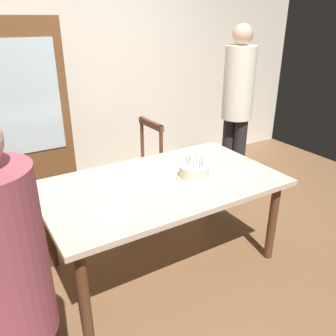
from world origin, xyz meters
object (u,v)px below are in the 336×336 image
Objects in this scene: china_cabinet at (8,121)px; person_guest at (237,103)px; dining_table at (162,191)px; plate_far_side at (138,172)px; person_celebrant at (9,301)px; plate_near_celebrant at (114,212)px; birthday_cake at (194,172)px; chair_spindle_back at (138,171)px; plate_near_guest at (237,176)px.

person_guest is at bearing -22.54° from china_cabinet.
plate_far_side is (-0.09, 0.23, 0.08)m from dining_table.
person_celebrant is at bearing -147.52° from person_guest.
person_guest is (1.31, 0.67, 0.39)m from dining_table.
plate_near_celebrant is 0.13× the size of person_celebrant.
dining_table is 0.28m from birthday_cake.
plate_near_celebrant is 0.99m from person_celebrant.
dining_table is 1.88× the size of chair_spindle_back.
chair_spindle_back is (0.20, 0.84, -0.20)m from dining_table.
birthday_cake is 0.29× the size of chair_spindle_back.
birthday_cake is 1.27× the size of plate_near_guest.
chair_spindle_back is at bearing 57.21° from plate_near_celebrant.
birthday_cake is at bearing 151.98° from plate_near_guest.
person_celebrant reaches higher than birthday_cake.
plate_near_guest is at bearing 21.71° from person_celebrant.
plate_far_side reaches higher than dining_table.
chair_spindle_back is 2.29m from person_celebrant.
dining_table is at bearing -69.08° from plate_far_side.
plate_near_celebrant is 1.03m from plate_near_guest.
person_guest reaches higher than plate_near_guest.
person_celebrant reaches higher than dining_table.
plate_near_celebrant is 0.62m from plate_far_side.
plate_near_celebrant is (-0.49, -0.23, 0.08)m from dining_table.
person_guest reaches higher than person_celebrant.
person_celebrant is 2.96m from person_guest.
chair_spindle_back reaches higher than plate_near_celebrant.
chair_spindle_back reaches higher than dining_table.
dining_table is 1.52m from person_guest.
birthday_cake is 1.96m from china_cabinet.
person_guest is (0.78, 0.90, 0.31)m from plate_near_guest.
plate_near_guest is (1.03, 0.00, 0.00)m from plate_near_celebrant.
plate_near_celebrant is at bearing 180.00° from plate_near_guest.
plate_near_celebrant is at bearing -167.81° from birthday_cake.
birthday_cake is at bearing -56.91° from china_cabinet.
plate_far_side is 1.50m from person_guest.
plate_far_side is (0.40, 0.47, 0.00)m from plate_near_celebrant.
plate_near_guest is 1.86m from person_celebrant.
chair_spindle_back is 0.50× the size of china_cabinet.
person_guest is at bearing 49.37° from plate_near_guest.
plate_far_side is (-0.33, 0.31, -0.05)m from birthday_cake.
birthday_cake is 0.15× the size of china_cabinet.
person_guest reaches higher than chair_spindle_back.
person_guest is at bearing 17.30° from plate_far_side.
dining_table is 0.94× the size of china_cabinet.
person_celebrant is (-1.39, -1.76, 0.48)m from chair_spindle_back.
china_cabinet is (-2.14, 0.89, -0.10)m from person_guest.
china_cabinet is (-0.74, 1.32, 0.21)m from plate_far_side.
chair_spindle_back is at bearing 64.45° from plate_far_side.
plate_near_celebrant is at bearing -154.56° from dining_table.
dining_table is 0.55m from plate_near_celebrant.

